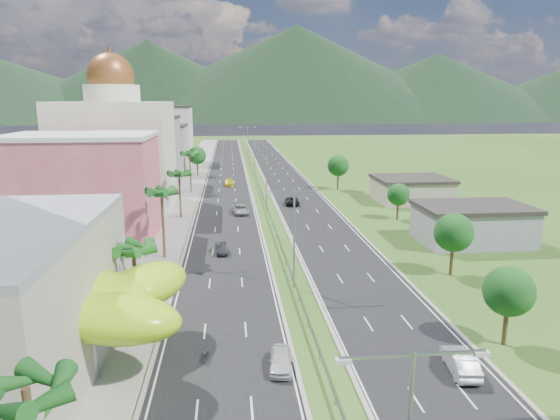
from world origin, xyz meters
name	(u,v)px	position (x,y,z in m)	size (l,w,h in m)	color
ground	(308,327)	(0.00, 0.00, 0.00)	(500.00, 500.00, 0.00)	#2D5119
road_left	(227,178)	(-7.50, 90.00, 0.02)	(11.00, 260.00, 0.04)	black
road_right	(283,177)	(7.50, 90.00, 0.02)	(11.00, 260.00, 0.04)	black
sidewalk_left	(191,179)	(-17.00, 90.00, 0.06)	(7.00, 260.00, 0.12)	gray
median_guardrail	(259,187)	(0.00, 71.99, 0.62)	(0.10, 216.06, 0.76)	gray
streetlight_median_b	(294,228)	(0.00, 10.00, 6.75)	(6.04, 0.25, 11.00)	gray
streetlight_median_c	(266,174)	(0.00, 50.00, 6.75)	(6.04, 0.25, 11.00)	gray
streetlight_median_d	(254,151)	(0.00, 95.00, 6.75)	(6.04, 0.25, 11.00)	gray
streetlight_median_e	(248,138)	(0.00, 140.00, 6.75)	(6.04, 0.25, 11.00)	gray
lime_canopy	(61,302)	(-20.00, -4.00, 4.99)	(18.00, 15.00, 7.40)	#A5E316
pink_shophouse	(83,190)	(-28.00, 32.00, 7.50)	(20.00, 15.00, 15.00)	#C04F5E
domed_building	(116,149)	(-28.00, 55.00, 11.35)	(20.00, 20.00, 28.70)	beige
midrise_grey	(144,153)	(-27.00, 80.00, 8.00)	(16.00, 15.00, 16.00)	gray
midrise_beige	(157,150)	(-27.00, 102.00, 6.50)	(16.00, 15.00, 13.00)	#A49787
midrise_white	(167,135)	(-27.00, 125.00, 9.00)	(16.00, 15.00, 18.00)	silver
shed_near	(472,226)	(28.00, 25.00, 2.50)	(15.00, 10.00, 5.00)	gray
shed_far	(411,191)	(30.00, 55.00, 2.20)	(14.00, 12.00, 4.40)	#A49787
palm_tree_a	(27,399)	(-15.50, -22.00, 8.02)	(3.60, 3.60, 9.10)	#47301C
palm_tree_b	(133,252)	(-15.50, 2.00, 7.06)	(3.60, 3.60, 8.10)	#47301C
palm_tree_c	(162,194)	(-15.50, 22.00, 8.50)	(3.60, 3.60, 9.60)	#47301C
palm_tree_d	(179,175)	(-15.50, 45.00, 7.54)	(3.60, 3.60, 8.60)	#47301C
palm_tree_e	(190,155)	(-15.50, 70.00, 8.31)	(3.60, 3.60, 9.40)	#47301C
leafy_tree_lfar	(197,156)	(-15.50, 95.00, 5.58)	(4.90, 4.90, 8.05)	#47301C
leafy_tree_ra	(509,292)	(16.00, -5.00, 4.78)	(4.20, 4.20, 6.90)	#47301C
leafy_tree_rb	(454,233)	(19.00, 12.00, 5.18)	(4.55, 4.55, 7.47)	#47301C
leafy_tree_rc	(398,195)	(22.00, 40.00, 4.37)	(3.85, 3.85, 6.33)	#47301C
leafy_tree_rd	(338,166)	(18.00, 70.00, 5.58)	(4.90, 4.90, 8.05)	#47301C
mountain_ridge	(297,121)	(60.00, 450.00, 0.00)	(860.00, 140.00, 90.00)	black
car_white_near_left	(281,360)	(-3.20, -6.99, 0.75)	(1.69, 4.20, 1.43)	silver
car_dark_left	(221,248)	(-8.18, 23.34, 0.71)	(1.43, 4.10, 1.35)	black
car_silver_mid_left	(240,209)	(-5.04, 47.16, 0.83)	(2.61, 5.67, 1.58)	#95979C
car_yellow_far_left	(229,182)	(-6.93, 78.06, 0.82)	(2.20, 5.41, 1.57)	gold
car_silver_right	(460,361)	(10.32, -8.80, 0.86)	(1.75, 5.00, 1.65)	#B6B9BE
car_dark_far_right	(292,201)	(5.37, 54.32, 0.82)	(2.58, 5.61, 1.56)	black
motorcycle	(206,354)	(-8.96, -5.17, 0.61)	(0.54, 1.79, 1.15)	black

